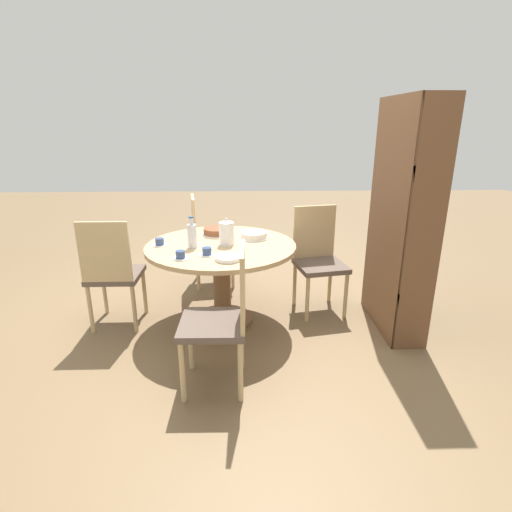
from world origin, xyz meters
name	(u,v)px	position (x,y,z in m)	size (l,w,h in m)	color
ground_plane	(223,320)	(0.00, 0.00, 0.00)	(14.00, 14.00, 0.00)	brown
dining_table	(221,261)	(0.00, 0.00, 0.56)	(1.26, 1.26, 0.71)	brown
chair_a	(223,316)	(0.90, 0.06, 0.51)	(0.43, 0.43, 0.96)	tan
chair_b	(318,257)	(-0.24, 0.87, 0.51)	(0.49, 0.49, 0.96)	tan
chair_c	(207,239)	(-0.88, -0.20, 0.51)	(0.48, 0.48, 0.96)	tan
chair_d	(113,271)	(0.07, -0.90, 0.51)	(0.42, 0.42, 0.96)	tan
bookshelf	(399,224)	(0.11, 1.45, 0.90)	(0.83, 0.28, 1.87)	brown
coffee_pot	(226,233)	(0.01, 0.05, 0.81)	(0.12, 0.12, 0.23)	white
water_bottle	(192,235)	(0.08, -0.23, 0.81)	(0.07, 0.07, 0.26)	silver
cake_main	(217,232)	(-0.30, -0.05, 0.74)	(0.27, 0.27, 0.06)	white
cake_second	(254,235)	(-0.18, 0.28, 0.74)	(0.26, 0.26, 0.06)	white
cup_a	(180,256)	(0.37, -0.28, 0.73)	(0.13, 0.13, 0.06)	white
cup_b	(207,252)	(0.29, -0.09, 0.73)	(0.13, 0.13, 0.06)	white
cup_c	(160,243)	(0.02, -0.50, 0.73)	(0.13, 0.13, 0.06)	white
plate_stack	(228,258)	(0.40, 0.08, 0.72)	(0.19, 0.19, 0.03)	white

